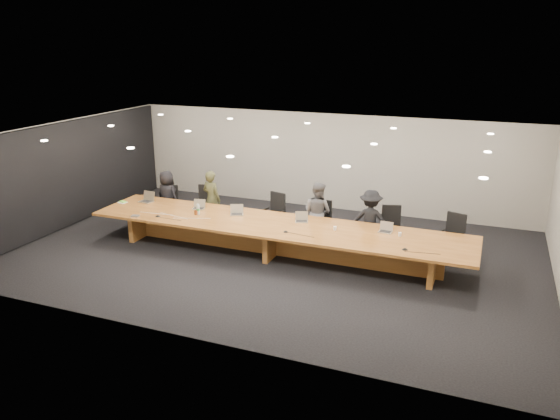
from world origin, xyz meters
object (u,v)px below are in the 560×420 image
object	(u,v)px
chair_mid_left	(273,213)
mic_left	(158,216)
person_b	(212,199)
paper_cup_near	(335,228)
chair_far_right	(452,237)
laptop_c	(237,210)
person_c	(318,212)
av_box	(135,216)
person_d	(370,220)
paper_cup_far	(400,234)
mic_right	(405,249)
laptop_d	(302,217)
mic_center	(286,231)
chair_mid_right	(320,221)
chair_far_left	(169,204)
water_bottle	(198,210)
laptop_a	(146,197)
amber_mug	(196,212)
laptop_e	(385,227)
conference_table	(275,233)
person_a	(167,196)
chair_left	(205,205)
chair_right	(391,228)
laptop_b	(198,204)

from	to	relation	value
chair_mid_left	mic_left	distance (m)	2.92
person_b	paper_cup_near	distance (m)	3.84
chair_far_right	laptop_c	bearing A→B (deg)	-152.23
person_c	av_box	xyz separation A→B (m)	(-4.00, -1.89, -0.00)
person_d	paper_cup_near	world-z (taller)	person_d
paper_cup_far	mic_left	xyz separation A→B (m)	(-5.65, -0.77, -0.03)
paper_cup_near	av_box	xyz separation A→B (m)	(-4.75, -0.82, -0.03)
chair_mid_left	mic_right	distance (m)	4.10
laptop_d	mic_center	bearing A→B (deg)	-115.39
chair_mid_right	person_b	bearing A→B (deg)	-172.64
person_b	laptop_d	distance (m)	2.92
chair_far_left	mic_center	bearing A→B (deg)	-31.18
chair_mid_left	water_bottle	world-z (taller)	chair_mid_left
chair_mid_left	person_b	size ratio (longest dim) A/B	0.69
person_c	laptop_c	distance (m)	1.98
laptop_a	amber_mug	bearing A→B (deg)	-6.80
person_c	chair_far_right	bearing A→B (deg)	-161.09
chair_far_right	mic_left	world-z (taller)	chair_far_right
person_d	mic_left	size ratio (longest dim) A/B	11.84
laptop_e	amber_mug	xyz separation A→B (m)	(-4.52, -0.44, -0.06)
conference_table	person_a	world-z (taller)	person_a
chair_mid_right	laptop_e	xyz separation A→B (m)	(1.77, -0.83, 0.34)
conference_table	mic_right	distance (m)	3.11
paper_cup_near	amber_mug	bearing A→B (deg)	-177.33
conference_table	person_d	world-z (taller)	person_d
chair_left	person_b	world-z (taller)	person_b
chair_right	person_b	bearing A→B (deg)	165.99
conference_table	laptop_e	size ratio (longest dim) A/B	31.20
laptop_a	laptop_d	size ratio (longest dim) A/B	1.19
laptop_e	mic_left	world-z (taller)	laptop_e
laptop_a	laptop_c	world-z (taller)	laptop_a
mic_left	mic_right	world-z (taller)	same
chair_far_right	laptop_d	size ratio (longest dim) A/B	3.60
person_c	laptop_b	bearing A→B (deg)	32.96
conference_table	amber_mug	xyz separation A→B (m)	(-2.05, -0.06, 0.29)
laptop_d	chair_far_left	bearing A→B (deg)	150.21
person_b	mic_left	distance (m)	1.79
chair_mid_left	paper_cup_near	size ratio (longest dim) A/B	12.32
chair_right	person_a	world-z (taller)	person_a
chair_far_left	chair_mid_right	distance (m)	4.35
chair_right	chair_mid_right	bearing A→B (deg)	167.29
chair_mid_left	av_box	distance (m)	3.44
chair_mid_left	chair_far_right	distance (m)	4.43
water_bottle	laptop_c	bearing A→B (deg)	20.00
laptop_a	laptop_b	distance (m)	1.57
chair_far_right	mic_right	xyz separation A→B (m)	(-0.78, -1.75, 0.23)
person_c	laptop_a	bearing A→B (deg)	27.48
chair_far_left	laptop_c	world-z (taller)	chair_far_left
chair_far_right	laptop_b	world-z (taller)	chair_far_right
chair_mid_right	person_b	size ratio (longest dim) A/B	0.68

